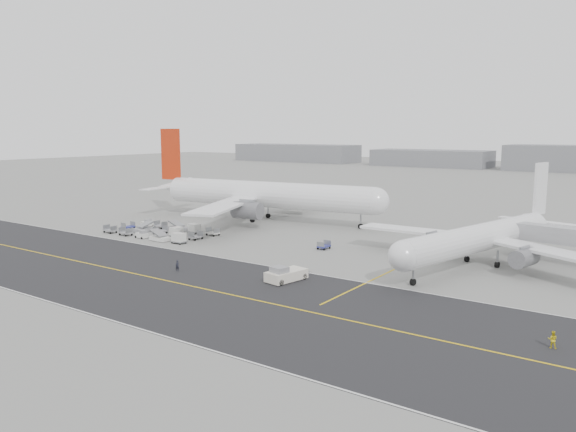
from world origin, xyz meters
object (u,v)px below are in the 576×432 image
Objects in this scene: airliner_b at (482,237)px; pushback_tug at (285,275)px; airliner_a at (262,194)px; jet_bridge at (554,237)px; ground_crew_a at (177,266)px; ground_crew_b at (553,340)px.

airliner_b is 5.42× the size of pushback_tug.
airliner_a is 67.54m from jet_bridge.
jet_bridge is at bearing -103.86° from airliner_a.
jet_bridge is (67.04, -7.94, -1.92)m from airliner_a.
ground_crew_a is at bearing -153.91° from pushback_tug.
jet_bridge reaches higher than pushback_tug.
airliner_b is at bearing -73.26° from ground_crew_b.
ground_crew_a is 0.96× the size of ground_crew_b.
airliner_a is at bearing -178.30° from jet_bridge.
airliner_a reaches higher than pushback_tug.
pushback_tug is 4.82× the size of ground_crew_a.
ground_crew_b reaches higher than ground_crew_a.
airliner_b is at bearing -112.57° from airliner_a.
ground_crew_b is at bearing -130.04° from airliner_a.
airliner_b is 26.09× the size of ground_crew_a.
airliner_b reaches higher than ground_crew_b.
ground_crew_a is (19.81, -47.49, -5.55)m from airliner_a.
ground_crew_b is at bearing -71.56° from jet_bridge.
pushback_tug is 0.49× the size of jet_bridge.
ground_crew_b is (36.98, -5.43, -0.06)m from pushback_tug.
pushback_tug is at bearing -114.18° from airliner_b.
airliner_a is 7.66× the size of pushback_tug.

